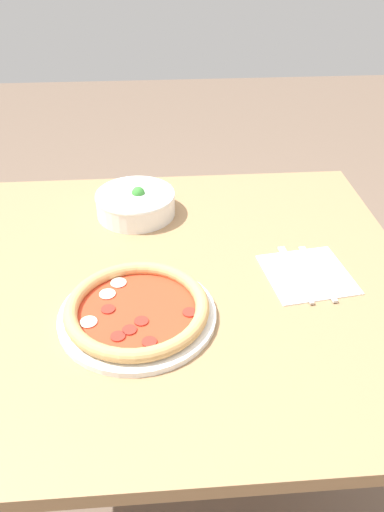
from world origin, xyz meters
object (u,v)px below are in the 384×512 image
object	(u,v)px
bowl	(136,202)
fork	(296,274)
pizza	(137,310)
knife	(319,275)

from	to	relation	value
bowl	fork	bearing A→B (deg)	-40.05
pizza	knife	distance (m)	0.39
pizza	knife	world-z (taller)	pizza
bowl	knife	world-z (taller)	bowl
pizza	bowl	size ratio (longest dim) A/B	1.51
fork	pizza	bearing A→B (deg)	102.14
bowl	knife	bearing A→B (deg)	-36.97
bowl	pizza	bearing A→B (deg)	-88.87
bowl	fork	size ratio (longest dim) A/B	1.00
pizza	fork	size ratio (longest dim) A/B	1.51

